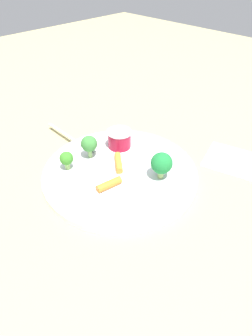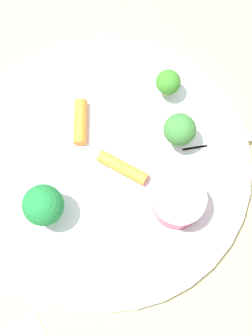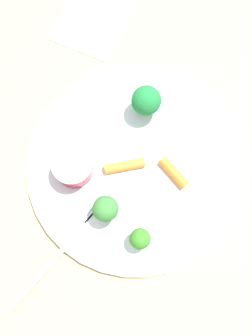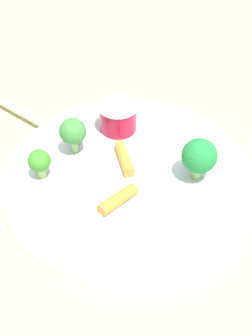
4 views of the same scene
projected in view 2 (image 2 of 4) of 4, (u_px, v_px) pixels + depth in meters
ground_plane at (109, 167)px, 0.57m from camera, size 2.40×2.40×0.00m
plate at (109, 165)px, 0.56m from camera, size 0.32×0.32×0.01m
sauce_cup at (178, 202)px, 0.52m from camera, size 0.05×0.05×0.04m
broccoli_floret_0 at (180, 130)px, 0.53m from camera, size 0.04×0.04×0.05m
broccoli_floret_1 at (168, 82)px, 0.55m from camera, size 0.03×0.03×0.04m
broccoli_floret_2 at (43, 205)px, 0.51m from camera, size 0.04×0.04×0.06m
carrot_stick_0 at (122, 168)px, 0.55m from camera, size 0.05×0.05×0.01m
carrot_stick_1 at (80, 122)px, 0.56m from camera, size 0.02×0.05×0.01m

